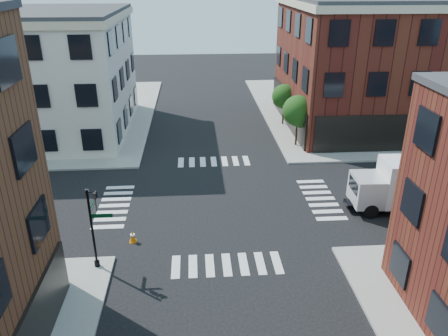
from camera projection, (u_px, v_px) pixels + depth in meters
ground at (219, 202)px, 29.58m from camera, size 120.00×120.00×0.00m
sidewalk_ne at (390, 108)px, 50.05m from camera, size 30.00×30.00×0.15m
sidewalk_nw at (14, 116)px, 47.32m from camera, size 30.00×30.00×0.15m
building_ne at (416, 64)px, 43.05m from camera, size 25.00×16.00×12.00m
building_nw at (5, 75)px, 40.69m from camera, size 22.00×16.00×11.00m
tree_near at (299, 112)px, 37.88m from camera, size 2.69×2.69×4.49m
tree_far at (285, 98)px, 43.46m from camera, size 2.43×2.43×4.07m
signal_pole at (93, 220)px, 21.90m from camera, size 1.29×1.24×4.60m
box_truck at (413, 184)px, 28.00m from camera, size 7.73×2.57×3.46m
traffic_cone at (133, 237)px, 25.06m from camera, size 0.44×0.44×0.72m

